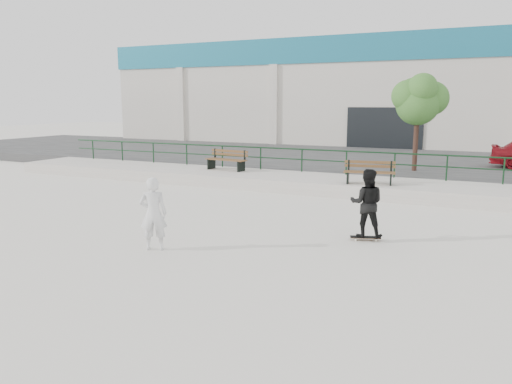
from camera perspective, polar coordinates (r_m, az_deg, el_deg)
The scene contains 11 objects.
ground at distance 12.29m, azimuth -7.88°, elevation -6.62°, with size 120.00×120.00×0.00m, color silver.
ledge at distance 20.65m, azimuth 6.60°, elevation 1.00°, with size 30.00×3.00×0.50m, color #BBB4AA.
parking_strip at distance 28.76m, azimuth 12.05°, elevation 3.45°, with size 60.00×14.00×0.50m, color #343434.
railing at distance 21.74m, azimuth 7.75°, elevation 4.08°, with size 28.00×0.06×1.03m.
commercial_building at distance 42.33m, azimuth 16.73°, elevation 11.23°, with size 44.20×16.33×8.00m.
bench_left at distance 22.68m, azimuth -3.35°, elevation 3.67°, with size 2.05×0.82×0.92m.
bench_right at distance 19.25m, azimuth 12.83°, elevation 2.19°, with size 1.96×0.88×0.87m.
tree at distance 23.37m, azimuth 18.13°, elevation 10.13°, with size 2.40×2.14×4.27m.
skateboard at distance 13.33m, azimuth 12.39°, elevation -5.09°, with size 0.80×0.45×0.09m.
standing_skater at distance 13.12m, azimuth 12.55°, elevation -1.26°, with size 0.86×0.67×1.78m, color black.
seated_skater at distance 12.27m, azimuth -11.65°, elevation -2.44°, with size 0.65×0.43×1.79m, color silver.
Camera 1 is at (6.48, -9.83, 3.55)m, focal length 35.00 mm.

